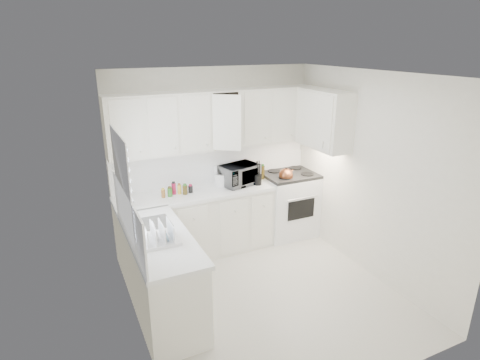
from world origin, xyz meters
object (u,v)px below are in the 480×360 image
stove (289,195)px  rice_cooker (222,178)px  tea_kettle (286,174)px  dish_rack (157,232)px  utensil_crock (258,172)px  microwave (239,173)px

stove → rice_cooker: 1.18m
tea_kettle → dish_rack: dish_rack is taller
stove → dish_rack: size_ratio=2.93×
rice_cooker → dish_rack: dish_rack is taller
tea_kettle → utensil_crock: utensil_crock is taller
rice_cooker → microwave: bearing=-22.3°
stove → rice_cooker: size_ratio=5.97×
stove → tea_kettle: size_ratio=4.94×
utensil_crock → dish_rack: size_ratio=0.84×
rice_cooker → dish_rack: bearing=-142.2°
stove → microwave: microwave is taller
tea_kettle → microwave: microwave is taller
stove → microwave: size_ratio=2.41×
microwave → utensil_crock: 0.27m
tea_kettle → microwave: (-0.68, 0.18, 0.07)m
microwave → utensil_crock: bearing=-41.8°
rice_cooker → utensil_crock: utensil_crock is taller
utensil_crock → dish_rack: bearing=-147.4°
microwave → utensil_crock: utensil_crock is taller
tea_kettle → utensil_crock: bearing=163.7°
rice_cooker → dish_rack: (-1.27, -1.31, 0.01)m
tea_kettle → dish_rack: size_ratio=0.59×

